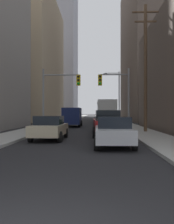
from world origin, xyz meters
The scene contains 15 objects.
sidewalk_left centered at (-4.88, 50.00, 0.07)m, with size 2.63×160.00×0.15m, color #9E9E99.
sidewalk_right centered at (4.88, 50.00, 0.07)m, with size 2.63×160.00×0.15m, color #9E9E99.
city_bus centered at (2.44, 34.63, 1.93)m, with size 2.67×11.51×3.40m.
pickup_truck_red centered at (1.89, 15.49, 0.93)m, with size 2.20×5.47×1.90m.
cargo_van_navy centered at (-1.87, 26.88, 1.29)m, with size 2.16×5.24×2.26m.
sedan_silver centered at (1.91, 9.79, 0.77)m, with size 1.95×4.20×1.52m.
sedan_beige centered at (-1.92, 12.73, 0.77)m, with size 1.95×4.24×1.52m.
sedan_green centered at (1.71, 21.15, 0.77)m, with size 1.95×4.20×1.52m.
sedan_grey centered at (1.66, 43.39, 0.77)m, with size 1.95×4.26×1.52m.
traffic_signal_near_left centered at (-2.58, 21.20, 4.04)m, with size 3.73×0.44×6.00m.
traffic_signal_near_right centered at (2.89, 21.20, 4.01)m, with size 3.05×0.44×6.00m.
utility_pole_right centered at (5.14, 18.00, 5.65)m, with size 2.20×0.28×10.73m.
street_lamp_right centered at (3.89, 32.39, 4.53)m, with size 2.35×0.32×7.50m.
building_left_mid_office centered at (-16.36, 47.90, 12.61)m, with size 17.83×25.10×25.21m, color tan.
building_left_far_tower centered at (-17.07, 89.88, 29.35)m, with size 20.65×20.97×58.69m, color #93939E.
Camera 1 is at (1.05, -2.80, 1.76)m, focal length 39.64 mm.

